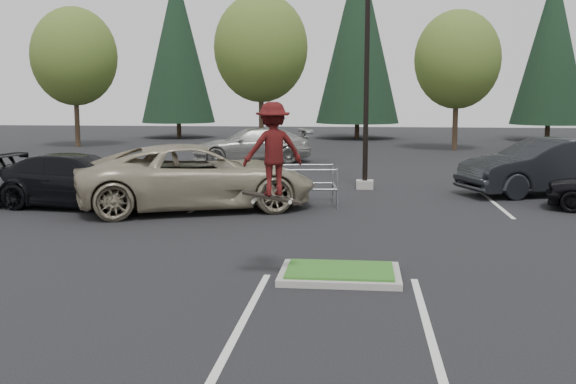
# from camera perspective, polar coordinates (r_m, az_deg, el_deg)

# --- Properties ---
(ground) EXTENTS (120.00, 120.00, 0.00)m
(ground) POSITION_cam_1_polar(r_m,az_deg,el_deg) (12.52, 4.41, -7.21)
(ground) COLOR black
(ground) RESTS_ON ground
(grass_median) EXTENTS (2.20, 1.60, 0.16)m
(grass_median) POSITION_cam_1_polar(r_m,az_deg,el_deg) (12.50, 4.41, -6.86)
(grass_median) COLOR #9B9790
(grass_median) RESTS_ON ground
(stall_lines) EXTENTS (22.62, 17.60, 0.01)m
(stall_lines) POSITION_cam_1_polar(r_m,az_deg,el_deg) (18.47, 0.82, -2.15)
(stall_lines) COLOR silver
(stall_lines) RESTS_ON ground
(light_pole) EXTENTS (0.70, 0.60, 10.12)m
(light_pole) POSITION_cam_1_polar(r_m,az_deg,el_deg) (24.10, 6.69, 11.08)
(light_pole) COLOR #9B9790
(light_pole) RESTS_ON ground
(decid_a) EXTENTS (5.44, 5.44, 8.91)m
(decid_a) POSITION_cam_1_polar(r_m,az_deg,el_deg) (45.99, -17.63, 10.63)
(decid_a) COLOR #38281C
(decid_a) RESTS_ON ground
(decid_b) EXTENTS (5.89, 5.89, 9.64)m
(decid_b) POSITION_cam_1_polar(r_m,az_deg,el_deg) (43.16, -2.31, 11.80)
(decid_b) COLOR #38281C
(decid_b) RESTS_ON ground
(decid_c) EXTENTS (5.12, 5.12, 8.38)m
(decid_c) POSITION_cam_1_polar(r_m,az_deg,el_deg) (42.32, 14.12, 10.57)
(decid_c) COLOR #38281C
(decid_c) RESTS_ON ground
(conif_a) EXTENTS (5.72, 5.72, 13.00)m
(conif_a) POSITION_cam_1_polar(r_m,az_deg,el_deg) (54.14, -9.37, 12.09)
(conif_a) COLOR #38281C
(conif_a) RESTS_ON ground
(conif_b) EXTENTS (6.38, 6.38, 14.50)m
(conif_b) POSITION_cam_1_polar(r_m,az_deg,el_deg) (52.76, 5.98, 13.07)
(conif_b) COLOR #38281C
(conif_b) RESTS_ON ground
(conif_c) EXTENTS (5.50, 5.50, 12.50)m
(conif_c) POSITION_cam_1_polar(r_m,az_deg,el_deg) (53.46, 21.45, 11.42)
(conif_c) COLOR #38281C
(conif_c) RESTS_ON ground
(cart_corral) EXTENTS (4.42, 2.07, 1.21)m
(cart_corral) POSITION_cam_1_polar(r_m,az_deg,el_deg) (20.44, -3.21, 0.98)
(cart_corral) COLOR #92959A
(cart_corral) RESTS_ON ground
(skateboarder) EXTENTS (1.21, 0.97, 1.81)m
(skateboarder) POSITION_cam_1_polar(r_m,az_deg,el_deg) (11.84, -1.35, 3.61)
(skateboarder) COLOR black
(skateboarder) RESTS_ON ground
(car_l_tan) EXTENTS (7.57, 5.47, 1.91)m
(car_l_tan) POSITION_cam_1_polar(r_m,az_deg,el_deg) (19.82, -8.00, 1.26)
(car_l_tan) COLOR gray
(car_l_tan) RESTS_ON ground
(car_l_black) EXTENTS (5.76, 2.97, 1.60)m
(car_l_black) POSITION_cam_1_polar(r_m,az_deg,el_deg) (20.97, -17.31, 0.91)
(car_l_black) COLOR black
(car_l_black) RESTS_ON ground
(car_r_charc) EXTENTS (6.06, 3.87, 1.88)m
(car_r_charc) POSITION_cam_1_polar(r_m,az_deg,el_deg) (24.18, 20.93, 2.01)
(car_r_charc) COLOR black
(car_r_charc) RESTS_ON ground
(car_far_silver) EXTENTS (6.32, 3.94, 1.71)m
(car_far_silver) POSITION_cam_1_polar(r_m,az_deg,el_deg) (33.68, -2.94, 3.98)
(car_far_silver) COLOR #9D9D98
(car_far_silver) RESTS_ON ground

